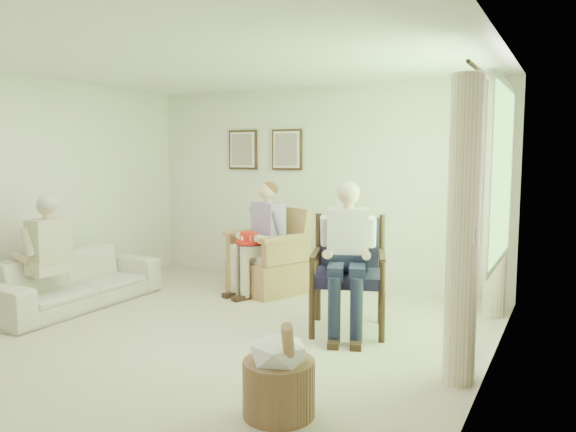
% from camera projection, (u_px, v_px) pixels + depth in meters
% --- Properties ---
extents(floor, '(5.50, 5.50, 0.00)m').
position_uv_depth(floor, '(194.00, 342.00, 5.18)').
color(floor, beige).
rests_on(floor, ground).
extents(back_wall, '(5.00, 0.04, 2.60)m').
position_uv_depth(back_wall, '(318.00, 186.00, 7.46)').
color(back_wall, silver).
rests_on(back_wall, ground).
extents(left_wall, '(0.04, 5.50, 2.60)m').
position_uv_depth(left_wall, '(8.00, 193.00, 6.17)').
color(left_wall, silver).
rests_on(left_wall, ground).
extents(right_wall, '(0.04, 5.50, 2.60)m').
position_uv_depth(right_wall, '(483.00, 216.00, 3.89)').
color(right_wall, silver).
rests_on(right_wall, ground).
extents(ceiling, '(5.00, 5.50, 0.02)m').
position_uv_depth(ceiling, '(189.00, 53.00, 4.89)').
color(ceiling, white).
rests_on(ceiling, back_wall).
extents(window, '(0.13, 2.50, 1.63)m').
position_uv_depth(window, '(501.00, 170.00, 4.93)').
color(window, '#2D6B23').
rests_on(window, right_wall).
extents(curtain_left, '(0.34, 0.34, 2.30)m').
position_uv_depth(curtain_left, '(463.00, 232.00, 4.18)').
color(curtain_left, beige).
rests_on(curtain_left, ground).
extents(curtain_right, '(0.34, 0.34, 2.30)m').
position_uv_depth(curtain_right, '(497.00, 209.00, 5.91)').
color(curtain_right, beige).
rests_on(curtain_right, ground).
extents(framed_print_left, '(0.45, 0.05, 0.55)m').
position_uv_depth(framed_print_left, '(243.00, 150.00, 7.90)').
color(framed_print_left, '#382114').
rests_on(framed_print_left, back_wall).
extents(framed_print_right, '(0.45, 0.05, 0.55)m').
position_uv_depth(framed_print_right, '(287.00, 150.00, 7.58)').
color(framed_print_right, '#382114').
rests_on(framed_print_right, back_wall).
extents(wicker_armchair, '(0.82, 0.81, 1.05)m').
position_uv_depth(wicker_armchair, '(269.00, 265.00, 7.04)').
color(wicker_armchair, tan).
rests_on(wicker_armchair, ground).
extents(wood_armchair, '(0.71, 0.66, 1.09)m').
position_uv_depth(wood_armchair, '(352.00, 269.00, 5.53)').
color(wood_armchair, black).
rests_on(wood_armchair, ground).
extents(sofa, '(2.06, 0.81, 0.60)m').
position_uv_depth(sofa, '(74.00, 280.00, 6.35)').
color(sofa, beige).
rests_on(sofa, ground).
extents(person_wicker, '(0.40, 0.63, 1.35)m').
position_uv_depth(person_wicker, '(264.00, 230.00, 6.87)').
color(person_wicker, beige).
rests_on(person_wicker, ground).
extents(person_dark, '(0.40, 0.62, 1.43)m').
position_uv_depth(person_dark, '(346.00, 246.00, 5.34)').
color(person_dark, '#1A1F3A').
rests_on(person_dark, ground).
extents(person_sofa, '(0.42, 0.62, 1.26)m').
position_uv_depth(person_sofa, '(43.00, 249.00, 5.97)').
color(person_sofa, beige).
rests_on(person_sofa, ground).
extents(red_hat, '(0.32, 0.32, 0.14)m').
position_uv_depth(red_hat, '(249.00, 239.00, 6.76)').
color(red_hat, red).
rests_on(red_hat, person_wicker).
extents(hatbox, '(0.49, 0.49, 0.71)m').
position_uv_depth(hatbox, '(279.00, 375.00, 3.69)').
color(hatbox, '#A07B57').
rests_on(hatbox, ground).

